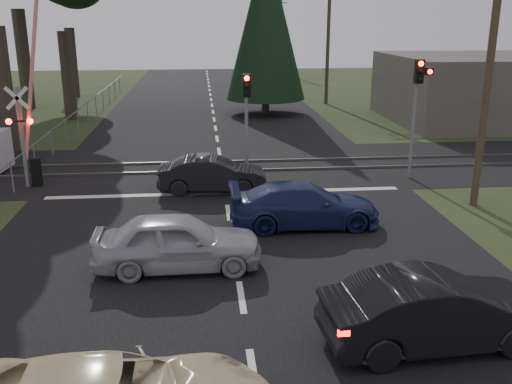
{
  "coord_description": "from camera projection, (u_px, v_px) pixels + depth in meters",
  "views": [
    {
      "loc": [
        -0.81,
        -11.93,
        6.27
      ],
      "look_at": [
        0.74,
        4.05,
        1.3
      ],
      "focal_mm": 40.0,
      "sensor_mm": 36.0,
      "label": 1
    }
  ],
  "objects": [
    {
      "name": "rail_corridor",
      "position": [
        221.0,
        167.0,
        24.68
      ],
      "size": [
        120.0,
        8.0,
        0.01
      ],
      "primitive_type": "cube",
      "color": "black",
      "rests_on": "ground"
    },
    {
      "name": "building_right",
      "position": [
        505.0,
        88.0,
        35.26
      ],
      "size": [
        14.0,
        10.0,
        4.0
      ],
      "primitive_type": "cube",
      "color": "#59514C",
      "rests_on": "ground"
    },
    {
      "name": "utility_pole_far",
      "position": [
        281.0,
        30.0,
        64.96
      ],
      "size": [
        1.8,
        0.26,
        9.0
      ],
      "color": "#4C3D2D",
      "rests_on": "ground"
    },
    {
      "name": "blue_sedan",
      "position": [
        304.0,
        205.0,
        17.63
      ],
      "size": [
        4.64,
        1.89,
        1.35
      ],
      "primitive_type": "imported",
      "rotation": [
        0.0,
        0.0,
        1.57
      ],
      "color": "#1A2150",
      "rests_on": "ground"
    },
    {
      "name": "utility_pole_near",
      "position": [
        490.0,
        66.0,
        18.37
      ],
      "size": [
        1.8,
        0.26,
        9.0
      ],
      "color": "#4C3D2D",
      "rests_on": "ground"
    },
    {
      "name": "road",
      "position": [
        223.0,
        180.0,
        22.78
      ],
      "size": [
        14.0,
        100.0,
        0.01
      ],
      "primitive_type": "cube",
      "color": "black",
      "rests_on": "ground"
    },
    {
      "name": "stop_line",
      "position": [
        225.0,
        193.0,
        21.07
      ],
      "size": [
        13.0,
        0.35,
        0.0
      ],
      "primitive_type": "cube",
      "color": "silver",
      "rests_on": "ground"
    },
    {
      "name": "crossing_signal",
      "position": [
        28.0,
        134.0,
        21.3
      ],
      "size": [
        1.62,
        0.38,
        6.96
      ],
      "color": "slate",
      "rests_on": "ground"
    },
    {
      "name": "rail_near",
      "position": [
        222.0,
        171.0,
        23.91
      ],
      "size": [
        120.0,
        0.12,
        0.1
      ],
      "primitive_type": "cube",
      "color": "#59544C",
      "rests_on": "ground"
    },
    {
      "name": "silver_car",
      "position": [
        178.0,
        242.0,
        14.6
      ],
      "size": [
        4.31,
        1.76,
        1.46
      ],
      "primitive_type": "imported",
      "rotation": [
        0.0,
        0.0,
        1.58
      ],
      "color": "#A0A1A8",
      "rests_on": "ground"
    },
    {
      "name": "rail_far",
      "position": [
        221.0,
        162.0,
        25.43
      ],
      "size": [
        120.0,
        0.12,
        0.1
      ],
      "primitive_type": "cube",
      "color": "#59544C",
      "rests_on": "ground"
    },
    {
      "name": "utility_pole_mid",
      "position": [
        328.0,
        38.0,
        41.19
      ],
      "size": [
        1.8,
        0.26,
        9.0
      ],
      "color": "#4C3D2D",
      "rests_on": "ground"
    },
    {
      "name": "conifer_tree",
      "position": [
        266.0,
        21.0,
        36.55
      ],
      "size": [
        5.2,
        5.2,
        11.0
      ],
      "color": "#473D33",
      "rests_on": "ground"
    },
    {
      "name": "traffic_signal_center",
      "position": [
        247.0,
        107.0,
        22.69
      ],
      "size": [
        0.32,
        0.48,
        4.1
      ],
      "color": "slate",
      "rests_on": "ground"
    },
    {
      "name": "ground",
      "position": [
        241.0,
        297.0,
        13.27
      ],
      "size": [
        120.0,
        120.0,
        0.0
      ],
      "primitive_type": "plane",
      "color": "#293417",
      "rests_on": "ground"
    },
    {
      "name": "dark_hatchback",
      "position": [
        437.0,
        311.0,
        11.14
      ],
      "size": [
        4.64,
        1.93,
        1.49
      ],
      "primitive_type": "imported",
      "rotation": [
        0.0,
        0.0,
        1.65
      ],
      "color": "black",
      "rests_on": "ground"
    },
    {
      "name": "traffic_signal_right",
      "position": [
        418.0,
        96.0,
        22.0
      ],
      "size": [
        0.68,
        0.48,
        4.7
      ],
      "color": "slate",
      "rests_on": "ground"
    },
    {
      "name": "fence_left",
      "position": [
        84.0,
        126.0,
        33.95
      ],
      "size": [
        0.1,
        36.0,
        1.2
      ],
      "primitive_type": null,
      "color": "slate",
      "rests_on": "ground"
    },
    {
      "name": "dark_car_far",
      "position": [
        212.0,
        174.0,
        21.12
      ],
      "size": [
        4.05,
        1.6,
        1.31
      ],
      "primitive_type": "imported",
      "rotation": [
        0.0,
        0.0,
        1.52
      ],
      "color": "black",
      "rests_on": "ground"
    }
  ]
}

